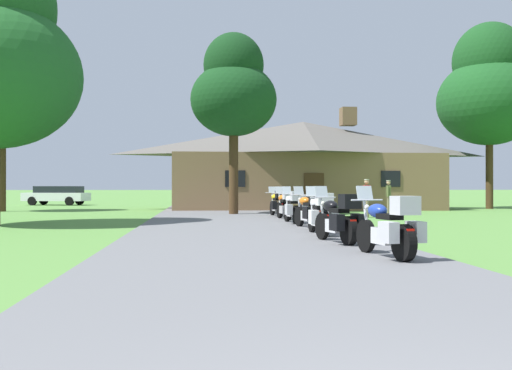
{
  "coord_description": "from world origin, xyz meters",
  "views": [
    {
      "loc": [
        -1.19,
        -1.78,
        1.33
      ],
      "look_at": [
        1.18,
        22.74,
        1.42
      ],
      "focal_mm": 40.14,
      "sensor_mm": 36.0,
      "label": 1
    }
  ],
  "objects_px": {
    "motorcycle_white_third_in_row": "(320,214)",
    "motorcycle_black_second_in_row": "(339,219)",
    "bystander_red_shirt_beside_signpost": "(367,196)",
    "tree_by_lodge_front": "(234,90)",
    "motorcycle_blue_nearest_to_camera": "(390,228)",
    "motorcycle_white_fifth_in_row": "(293,208)",
    "motorcycle_orange_fourth_in_row": "(310,211)",
    "tree_left_far": "(2,103)",
    "parked_white_suv_far_left": "(57,195)",
    "motorcycle_yellow_farthest_in_row": "(277,204)",
    "tree_right_of_lodge": "(489,90)",
    "motorcycle_orange_sixth_in_row": "(285,205)",
    "bystander_olive_shirt_near_lodge": "(388,195)"
  },
  "relations": [
    {
      "from": "motorcycle_blue_nearest_to_camera",
      "to": "tree_by_lodge_front",
      "type": "xyz_separation_m",
      "value": [
        -1.82,
        17.14,
        5.34
      ]
    },
    {
      "from": "motorcycle_black_second_in_row",
      "to": "motorcycle_yellow_farthest_in_row",
      "type": "bearing_deg",
      "value": 77.52
    },
    {
      "from": "motorcycle_white_third_in_row",
      "to": "motorcycle_black_second_in_row",
      "type": "bearing_deg",
      "value": -91.93
    },
    {
      "from": "motorcycle_orange_fourth_in_row",
      "to": "motorcycle_white_fifth_in_row",
      "type": "xyz_separation_m",
      "value": [
        -0.13,
        2.5,
        0.0
      ]
    },
    {
      "from": "motorcycle_orange_sixth_in_row",
      "to": "tree_right_of_lodge",
      "type": "height_order",
      "value": "tree_right_of_lodge"
    },
    {
      "from": "motorcycle_blue_nearest_to_camera",
      "to": "parked_white_suv_far_left",
      "type": "height_order",
      "value": "parked_white_suv_far_left"
    },
    {
      "from": "tree_by_lodge_front",
      "to": "motorcycle_orange_fourth_in_row",
      "type": "bearing_deg",
      "value": -79.37
    },
    {
      "from": "motorcycle_white_fifth_in_row",
      "to": "motorcycle_orange_sixth_in_row",
      "type": "bearing_deg",
      "value": 84.23
    },
    {
      "from": "motorcycle_blue_nearest_to_camera",
      "to": "tree_right_of_lodge",
      "type": "distance_m",
      "value": 28.39
    },
    {
      "from": "bystander_red_shirt_beside_signpost",
      "to": "tree_by_lodge_front",
      "type": "distance_m",
      "value": 8.02
    },
    {
      "from": "motorcycle_yellow_farthest_in_row",
      "to": "motorcycle_black_second_in_row",
      "type": "bearing_deg",
      "value": -96.96
    },
    {
      "from": "tree_left_far",
      "to": "parked_white_suv_far_left",
      "type": "relative_size",
      "value": 1.8
    },
    {
      "from": "motorcycle_black_second_in_row",
      "to": "motorcycle_yellow_farthest_in_row",
      "type": "height_order",
      "value": "same"
    },
    {
      "from": "motorcycle_yellow_farthest_in_row",
      "to": "tree_left_far",
      "type": "height_order",
      "value": "tree_left_far"
    },
    {
      "from": "tree_right_of_lodge",
      "to": "tree_left_far",
      "type": "distance_m",
      "value": 28.55
    },
    {
      "from": "motorcycle_black_second_in_row",
      "to": "motorcycle_white_third_in_row",
      "type": "bearing_deg",
      "value": 77.85
    },
    {
      "from": "motorcycle_white_third_in_row",
      "to": "tree_by_lodge_front",
      "type": "xyz_separation_m",
      "value": [
        -1.6,
        12.13,
        5.34
      ]
    },
    {
      "from": "tree_by_lodge_front",
      "to": "motorcycle_white_third_in_row",
      "type": "bearing_deg",
      "value": -82.5
    },
    {
      "from": "motorcycle_orange_fourth_in_row",
      "to": "tree_left_far",
      "type": "xyz_separation_m",
      "value": [
        -14.21,
        15.04,
        5.35
      ]
    },
    {
      "from": "motorcycle_black_second_in_row",
      "to": "motorcycle_yellow_farthest_in_row",
      "type": "relative_size",
      "value": 0.99
    },
    {
      "from": "motorcycle_orange_sixth_in_row",
      "to": "motorcycle_yellow_farthest_in_row",
      "type": "xyz_separation_m",
      "value": [
        0.03,
        2.38,
        -0.01
      ]
    },
    {
      "from": "tree_right_of_lodge",
      "to": "parked_white_suv_far_left",
      "type": "bearing_deg",
      "value": 160.64
    },
    {
      "from": "motorcycle_black_second_in_row",
      "to": "tree_by_lodge_front",
      "type": "distance_m",
      "value": 15.42
    },
    {
      "from": "motorcycle_blue_nearest_to_camera",
      "to": "tree_by_lodge_front",
      "type": "distance_m",
      "value": 18.04
    },
    {
      "from": "motorcycle_orange_sixth_in_row",
      "to": "motorcycle_white_fifth_in_row",
      "type": "bearing_deg",
      "value": -96.76
    },
    {
      "from": "tree_left_far",
      "to": "motorcycle_orange_fourth_in_row",
      "type": "bearing_deg",
      "value": -46.63
    },
    {
      "from": "motorcycle_white_fifth_in_row",
      "to": "tree_left_far",
      "type": "relative_size",
      "value": 0.24
    },
    {
      "from": "motorcycle_orange_sixth_in_row",
      "to": "motorcycle_yellow_farthest_in_row",
      "type": "relative_size",
      "value": 1.0
    },
    {
      "from": "motorcycle_blue_nearest_to_camera",
      "to": "tree_left_far",
      "type": "height_order",
      "value": "tree_left_far"
    },
    {
      "from": "motorcycle_white_third_in_row",
      "to": "tree_left_far",
      "type": "height_order",
      "value": "tree_left_far"
    },
    {
      "from": "motorcycle_white_third_in_row",
      "to": "motorcycle_orange_sixth_in_row",
      "type": "height_order",
      "value": "same"
    },
    {
      "from": "motorcycle_white_fifth_in_row",
      "to": "parked_white_suv_far_left",
      "type": "height_order",
      "value": "parked_white_suv_far_left"
    },
    {
      "from": "motorcycle_orange_fourth_in_row",
      "to": "tree_right_of_lodge",
      "type": "xyz_separation_m",
      "value": [
        14.29,
        16.15,
        6.72
      ]
    },
    {
      "from": "motorcycle_white_fifth_in_row",
      "to": "bystander_olive_shirt_near_lodge",
      "type": "bearing_deg",
      "value": 49.27
    },
    {
      "from": "motorcycle_white_fifth_in_row",
      "to": "motorcycle_yellow_farthest_in_row",
      "type": "height_order",
      "value": "same"
    },
    {
      "from": "motorcycle_black_second_in_row",
      "to": "tree_left_far",
      "type": "relative_size",
      "value": 0.23
    },
    {
      "from": "motorcycle_white_fifth_in_row",
      "to": "tree_left_far",
      "type": "height_order",
      "value": "tree_left_far"
    },
    {
      "from": "tree_by_lodge_front",
      "to": "motorcycle_yellow_farthest_in_row",
      "type": "bearing_deg",
      "value": -52.82
    },
    {
      "from": "motorcycle_blue_nearest_to_camera",
      "to": "motorcycle_white_fifth_in_row",
      "type": "bearing_deg",
      "value": 81.02
    },
    {
      "from": "motorcycle_black_second_in_row",
      "to": "motorcycle_white_fifth_in_row",
      "type": "distance_m",
      "value": 7.2
    },
    {
      "from": "motorcycle_orange_fourth_in_row",
      "to": "bystander_olive_shirt_near_lodge",
      "type": "relative_size",
      "value": 1.23
    },
    {
      "from": "motorcycle_white_fifth_in_row",
      "to": "tree_right_of_lodge",
      "type": "height_order",
      "value": "tree_right_of_lodge"
    },
    {
      "from": "motorcycle_orange_sixth_in_row",
      "to": "parked_white_suv_far_left",
      "type": "relative_size",
      "value": 0.43
    },
    {
      "from": "motorcycle_yellow_farthest_in_row",
      "to": "tree_right_of_lodge",
      "type": "relative_size",
      "value": 0.18
    },
    {
      "from": "motorcycle_orange_sixth_in_row",
      "to": "bystander_red_shirt_beside_signpost",
      "type": "height_order",
      "value": "bystander_red_shirt_beside_signpost"
    },
    {
      "from": "motorcycle_blue_nearest_to_camera",
      "to": "tree_right_of_lodge",
      "type": "height_order",
      "value": "tree_right_of_lodge"
    },
    {
      "from": "motorcycle_black_second_in_row",
      "to": "bystander_red_shirt_beside_signpost",
      "type": "bearing_deg",
      "value": 59.21
    },
    {
      "from": "motorcycle_blue_nearest_to_camera",
      "to": "motorcycle_white_third_in_row",
      "type": "height_order",
      "value": "same"
    },
    {
      "from": "tree_left_far",
      "to": "motorcycle_orange_sixth_in_row",
      "type": "bearing_deg",
      "value": -35.5
    },
    {
      "from": "motorcycle_white_fifth_in_row",
      "to": "tree_left_far",
      "type": "distance_m",
      "value": 19.6
    }
  ]
}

